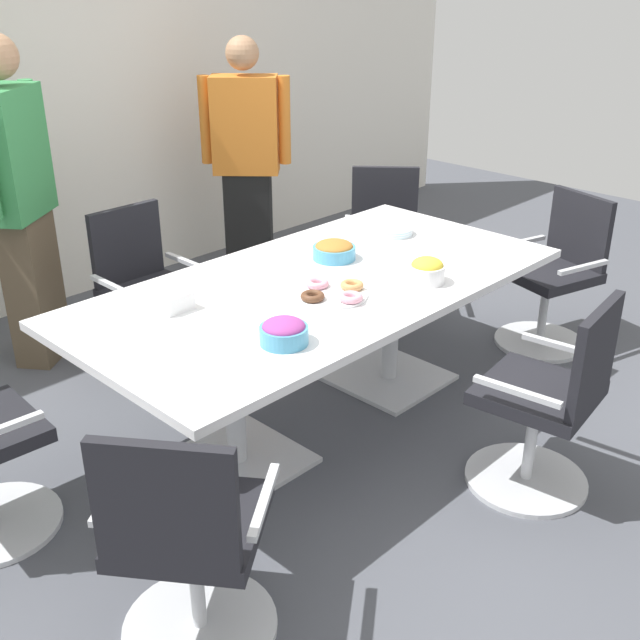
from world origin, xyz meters
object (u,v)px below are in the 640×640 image
(person_standing_1, at_px, (247,162))
(donut_platter, at_px, (333,292))
(office_chair_4, at_px, (554,280))
(plate_stack, at_px, (393,231))
(snack_bowl_pretzels, at_px, (334,250))
(office_chair_5, at_px, (384,248))
(office_chair_0, at_px, (148,300))
(snack_bowl_candy_mix, at_px, (284,332))
(conference_table, at_px, (320,306))
(napkin_pile, at_px, (173,300))
(snack_bowl_chips_yellow, at_px, (427,270))
(office_chair_2, at_px, (188,548))
(office_chair_3, at_px, (548,407))
(person_standing_0, at_px, (19,201))

(person_standing_1, distance_m, donut_platter, 2.11)
(office_chair_4, distance_m, plate_stack, 1.07)
(snack_bowl_pretzels, distance_m, donut_platter, 0.48)
(snack_bowl_pretzels, bearing_deg, office_chair_5, 26.90)
(office_chair_0, height_order, snack_bowl_candy_mix, office_chair_0)
(conference_table, distance_m, office_chair_5, 1.51)
(conference_table, bearing_deg, napkin_pile, 160.35)
(donut_platter, bearing_deg, office_chair_5, 31.43)
(office_chair_0, relative_size, snack_bowl_candy_mix, 4.67)
(conference_table, distance_m, person_standing_1, 1.94)
(donut_platter, bearing_deg, office_chair_4, -7.72)
(office_chair_0, relative_size, office_chair_5, 1.00)
(office_chair_0, relative_size, snack_bowl_chips_yellow, 5.34)
(person_standing_1, height_order, snack_bowl_pretzels, person_standing_1)
(person_standing_1, bearing_deg, donut_platter, 106.66)
(conference_table, relative_size, office_chair_2, 2.64)
(office_chair_0, bearing_deg, snack_bowl_chips_yellow, 112.20)
(person_standing_1, distance_m, snack_bowl_candy_mix, 2.53)
(snack_bowl_chips_yellow, relative_size, napkin_pile, 1.22)
(conference_table, xyz_separation_m, office_chair_2, (-1.33, -0.69, -0.22))
(office_chair_0, xyz_separation_m, office_chair_3, (0.53, -2.18, 0.00))
(snack_bowl_candy_mix, bearing_deg, plate_stack, 22.15)
(office_chair_2, distance_m, plate_stack, 2.32)
(conference_table, height_order, office_chair_3, office_chair_3)
(person_standing_1, height_order, plate_stack, person_standing_1)
(office_chair_4, bearing_deg, donut_platter, 98.21)
(office_chair_3, xyz_separation_m, snack_bowl_pretzels, (0.01, 1.25, 0.39))
(person_standing_0, bearing_deg, office_chair_3, 71.73)
(snack_bowl_chips_yellow, bearing_deg, person_standing_1, 72.49)
(office_chair_3, distance_m, office_chair_4, 1.50)
(person_standing_1, bearing_deg, plate_stack, 129.28)
(snack_bowl_candy_mix, distance_m, donut_platter, 0.51)
(snack_bowl_pretzels, distance_m, napkin_pile, 0.94)
(office_chair_4, bearing_deg, office_chair_3, 133.75)
(conference_table, height_order, snack_bowl_pretzels, snack_bowl_pretzels)
(person_standing_0, bearing_deg, donut_platter, 70.63)
(office_chair_2, distance_m, snack_bowl_pretzels, 1.85)
(plate_stack, bearing_deg, office_chair_0, 139.40)
(office_chair_0, distance_m, snack_bowl_candy_mix, 1.52)
(snack_bowl_chips_yellow, height_order, napkin_pile, snack_bowl_chips_yellow)
(conference_table, height_order, person_standing_0, person_standing_0)
(office_chair_5, xyz_separation_m, person_standing_0, (-1.97, 0.94, 0.54))
(snack_bowl_candy_mix, distance_m, plate_stack, 1.45)
(person_standing_0, bearing_deg, conference_table, 74.87)
(office_chair_0, bearing_deg, person_standing_1, -155.97)
(office_chair_0, height_order, donut_platter, office_chair_0)
(conference_table, relative_size, office_chair_3, 2.64)
(snack_bowl_candy_mix, xyz_separation_m, plate_stack, (1.35, 0.55, -0.03))
(office_chair_4, xyz_separation_m, plate_stack, (-0.81, 0.59, 0.37))
(snack_bowl_chips_yellow, distance_m, snack_bowl_candy_mix, 0.91)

